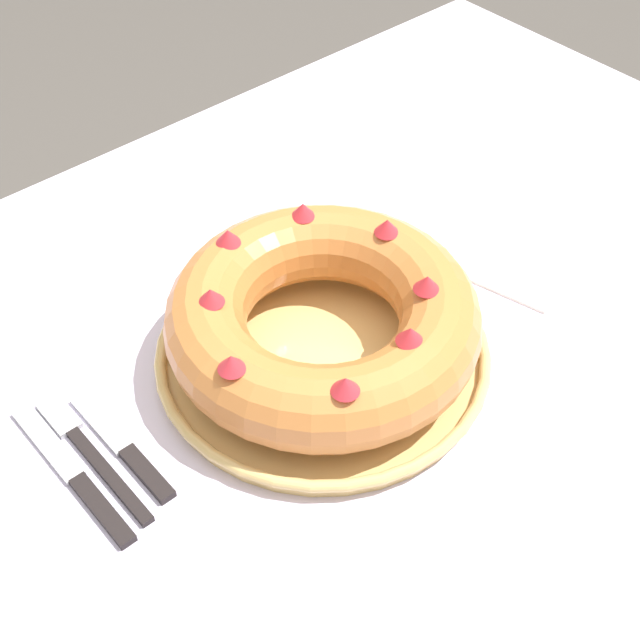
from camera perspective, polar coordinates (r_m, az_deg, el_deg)
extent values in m
cube|color=silver|center=(0.92, 1.15, -4.15)|extent=(1.43, 0.98, 0.03)
cylinder|color=brown|center=(1.72, 7.69, 6.66)|extent=(0.06, 0.06, 0.71)
cylinder|color=tan|center=(0.91, 0.00, -2.57)|extent=(0.33, 0.33, 0.01)
torus|color=tan|center=(0.90, 0.00, -2.08)|extent=(0.34, 0.34, 0.01)
torus|color=#C67538|center=(0.87, 0.00, 0.00)|extent=(0.31, 0.31, 0.08)
cone|color=red|center=(0.90, 4.32, 6.01)|extent=(0.03, 0.03, 0.02)
cone|color=red|center=(0.92, -1.10, 7.06)|extent=(0.04, 0.04, 0.02)
cone|color=red|center=(0.89, -5.90, 5.34)|extent=(0.04, 0.04, 0.02)
cone|color=red|center=(0.83, -7.01, 1.56)|extent=(0.04, 0.04, 0.02)
cone|color=red|center=(0.77, -5.68, -2.73)|extent=(0.04, 0.04, 0.02)
cone|color=red|center=(0.75, 1.64, -4.15)|extent=(0.04, 0.04, 0.02)
cone|color=red|center=(0.79, 5.79, -0.94)|extent=(0.04, 0.04, 0.02)
cone|color=red|center=(0.84, 6.87, 2.38)|extent=(0.03, 0.03, 0.02)
cube|color=black|center=(0.85, -13.36, -9.64)|extent=(0.01, 0.13, 0.01)
cube|color=silver|center=(0.90, -16.38, -5.89)|extent=(0.02, 0.05, 0.01)
cube|color=black|center=(0.83, -13.76, -11.74)|extent=(0.02, 0.09, 0.01)
cube|color=silver|center=(0.88, -17.04, -7.50)|extent=(0.02, 0.11, 0.00)
cube|color=black|center=(0.84, -11.01, -9.64)|extent=(0.02, 0.07, 0.01)
cube|color=silver|center=(0.89, -13.80, -6.37)|extent=(0.02, 0.09, 0.00)
cube|color=white|center=(1.07, 13.23, 4.46)|extent=(0.20, 0.16, 0.00)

